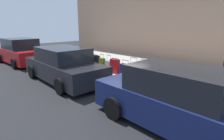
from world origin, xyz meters
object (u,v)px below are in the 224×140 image
(suitcase_teal_10, at_px, (89,63))
(parked_car_charcoal_1, at_px, (63,65))
(suitcase_black_2, at_px, (154,78))
(suitcase_navy_5, at_px, (125,70))
(suitcase_silver_7, at_px, (109,66))
(suitcase_maroon_11, at_px, (83,60))
(parked_car_navy_0, at_px, (177,100))
(suitcase_black_9, at_px, (96,62))
(suitcase_teal_3, at_px, (144,73))
(fire_hydrant, at_px, (77,57))
(parking_meter, at_px, (224,74))
(suitcase_red_6, at_px, (115,66))
(bollard_post, at_px, (68,56))
(suitcase_olive_1, at_px, (169,80))
(suitcase_maroon_4, at_px, (133,71))
(suitcase_silver_0, at_px, (184,82))
(suitcase_olive_8, at_px, (102,64))
(parked_car_red_2, at_px, (21,52))

(suitcase_teal_10, xyz_separation_m, parked_car_charcoal_1, (-1.07, 2.28, 0.35))
(suitcase_black_2, height_order, suitcase_navy_5, suitcase_navy_5)
(suitcase_navy_5, height_order, suitcase_silver_7, suitcase_silver_7)
(suitcase_maroon_11, xyz_separation_m, parked_car_navy_0, (-7.14, 2.25, 0.30))
(parked_car_charcoal_1, bearing_deg, suitcase_black_9, -78.65)
(suitcase_teal_3, bearing_deg, suitcase_black_9, -0.17)
(fire_hydrant, relative_size, parking_meter, 0.59)
(suitcase_black_2, bearing_deg, suitcase_red_6, -0.92)
(bollard_post, bearing_deg, suitcase_olive_1, -178.58)
(suitcase_teal_10, bearing_deg, bollard_post, 2.84)
(suitcase_black_2, relative_size, suitcase_maroon_4, 0.61)
(suitcase_maroon_4, bearing_deg, suitcase_silver_0, -178.40)
(suitcase_olive_8, bearing_deg, suitcase_black_9, -0.71)
(parked_car_red_2, bearing_deg, suitcase_red_6, -161.07)
(suitcase_black_2, distance_m, suitcase_red_6, 2.34)
(suitcase_olive_8, relative_size, fire_hydrant, 1.19)
(suitcase_olive_1, bearing_deg, parking_meter, -173.06)
(suitcase_olive_8, height_order, parking_meter, parking_meter)
(suitcase_black_2, bearing_deg, parked_car_navy_0, 132.70)
(suitcase_maroon_11, bearing_deg, suitcase_silver_0, -178.96)
(suitcase_black_9, xyz_separation_m, suitcase_maroon_11, (1.15, 0.10, -0.07))
(suitcase_black_2, relative_size, parked_car_charcoal_1, 0.12)
(parked_car_navy_0, bearing_deg, suitcase_maroon_4, -35.46)
(suitcase_navy_5, bearing_deg, parking_meter, -177.38)
(parking_meter, bearing_deg, parked_car_navy_0, 82.11)
(parking_meter, bearing_deg, suitcase_olive_1, 6.94)
(suitcase_maroon_4, bearing_deg, suitcase_teal_3, -175.46)
(suitcase_silver_0, bearing_deg, parked_car_red_2, 12.96)
(suitcase_olive_1, xyz_separation_m, suitcase_teal_3, (1.20, 0.01, 0.06))
(suitcase_maroon_11, distance_m, parking_meter, 7.53)
(suitcase_silver_7, bearing_deg, suitcase_olive_8, 5.71)
(suitcase_olive_1, height_order, suitcase_teal_3, suitcase_teal_3)
(suitcase_maroon_4, distance_m, suitcase_maroon_11, 3.92)
(suitcase_silver_0, xyz_separation_m, parked_car_navy_0, (-0.85, 2.36, 0.27))
(suitcase_red_6, height_order, suitcase_maroon_11, suitcase_maroon_11)
(suitcase_silver_7, height_order, fire_hydrant, suitcase_silver_7)
(suitcase_maroon_11, bearing_deg, suitcase_teal_3, -178.81)
(suitcase_silver_0, distance_m, suitcase_olive_1, 0.61)
(suitcase_maroon_4, bearing_deg, suitcase_teal_10, 0.31)
(suitcase_maroon_4, xyz_separation_m, suitcase_teal_10, (3.37, 0.02, -0.09))
(bollard_post, distance_m, parking_meter, 9.04)
(suitcase_black_2, bearing_deg, suitcase_black_9, -1.36)
(suitcase_black_2, distance_m, suitcase_teal_10, 4.51)
(parked_car_red_2, bearing_deg, suitcase_teal_3, -164.52)
(bollard_post, bearing_deg, suitcase_navy_5, -177.53)
(suitcase_maroon_4, distance_m, parked_car_navy_0, 3.97)
(suitcase_olive_8, xyz_separation_m, parking_meter, (-5.82, -0.23, 0.50))
(suitcase_black_2, distance_m, fire_hydrant, 5.80)
(suitcase_silver_0, height_order, parked_car_navy_0, parked_car_navy_0)
(fire_hydrant, distance_m, parking_meter, 8.25)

